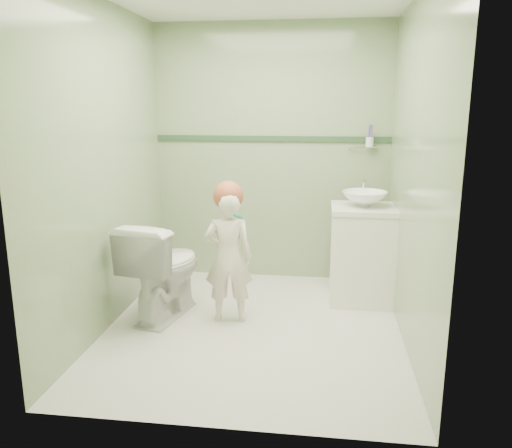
# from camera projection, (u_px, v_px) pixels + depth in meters

# --- Properties ---
(ground) EXTENTS (2.50, 2.50, 0.00)m
(ground) POSITION_uv_depth(u_px,v_px,m) (253.00, 328.00, 3.89)
(ground) COLOR beige
(ground) RESTS_ON ground
(room_shell) EXTENTS (2.50, 2.54, 2.40)m
(room_shell) POSITION_uv_depth(u_px,v_px,m) (253.00, 171.00, 3.61)
(room_shell) COLOR #84A575
(room_shell) RESTS_ON ground
(trim_stripe) EXTENTS (2.20, 0.02, 0.05)m
(trim_stripe) POSITION_uv_depth(u_px,v_px,m) (271.00, 139.00, 4.77)
(trim_stripe) COLOR #2B492E
(trim_stripe) RESTS_ON room_shell
(vanity) EXTENTS (0.52, 0.50, 0.80)m
(vanity) POSITION_uv_depth(u_px,v_px,m) (362.00, 256.00, 4.36)
(vanity) COLOR white
(vanity) RESTS_ON ground
(counter) EXTENTS (0.54, 0.52, 0.04)m
(counter) POSITION_uv_depth(u_px,v_px,m) (364.00, 209.00, 4.27)
(counter) COLOR white
(counter) RESTS_ON vanity
(basin) EXTENTS (0.37, 0.37, 0.13)m
(basin) POSITION_uv_depth(u_px,v_px,m) (364.00, 199.00, 4.25)
(basin) COLOR white
(basin) RESTS_ON counter
(faucet) EXTENTS (0.03, 0.13, 0.18)m
(faucet) POSITION_uv_depth(u_px,v_px,m) (363.00, 186.00, 4.41)
(faucet) COLOR silver
(faucet) RESTS_ON counter
(cup_holder) EXTENTS (0.26, 0.07, 0.21)m
(cup_holder) POSITION_uv_depth(u_px,v_px,m) (369.00, 142.00, 4.61)
(cup_holder) COLOR silver
(cup_holder) RESTS_ON room_shell
(toilet) EXTENTS (0.59, 0.85, 0.79)m
(toilet) POSITION_uv_depth(u_px,v_px,m) (164.00, 268.00, 4.04)
(toilet) COLOR white
(toilet) RESTS_ON ground
(toddler) EXTENTS (0.40, 0.29, 1.02)m
(toddler) POSITION_uv_depth(u_px,v_px,m) (228.00, 258.00, 3.92)
(toddler) COLOR silver
(toddler) RESTS_ON ground
(hair_cap) EXTENTS (0.23, 0.23, 0.23)m
(hair_cap) POSITION_uv_depth(u_px,v_px,m) (228.00, 196.00, 3.84)
(hair_cap) COLOR #A75134
(hair_cap) RESTS_ON toddler
(teal_toothbrush) EXTENTS (0.11, 0.14, 0.08)m
(teal_toothbrush) POSITION_uv_depth(u_px,v_px,m) (237.00, 216.00, 3.72)
(teal_toothbrush) COLOR #03855F
(teal_toothbrush) RESTS_ON toddler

